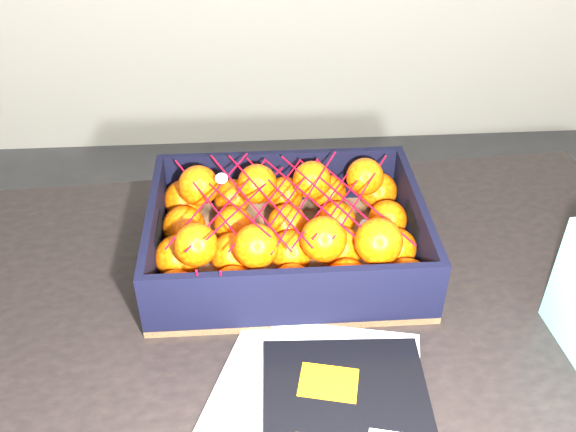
{
  "coord_description": "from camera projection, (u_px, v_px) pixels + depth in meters",
  "views": [
    {
      "loc": [
        0.11,
        -0.73,
        1.43
      ],
      "look_at": [
        0.16,
        0.03,
        0.86
      ],
      "focal_mm": 39.78,
      "sensor_mm": 36.0,
      "label": 1
    }
  ],
  "objects": [
    {
      "name": "table",
      "position": [
        310.0,
        361.0,
        1.0
      ],
      "size": [
        1.25,
        0.87,
        0.75
      ],
      "color": "black",
      "rests_on": "ground"
    },
    {
      "name": "mesh_net",
      "position": [
        283.0,
        203.0,
        0.97
      ],
      "size": [
        0.36,
        0.29,
        0.1
      ],
      "color": "red",
      "rests_on": "clementine_heap"
    },
    {
      "name": "produce_crate",
      "position": [
        287.0,
        243.0,
        1.03
      ],
      "size": [
        0.43,
        0.32,
        0.11
      ],
      "color": "olive",
      "rests_on": "table"
    },
    {
      "name": "magazine_stack",
      "position": [
        325.0,
        418.0,
        0.79
      ],
      "size": [
        0.34,
        0.34,
        0.02
      ],
      "color": "silver",
      "rests_on": "table"
    },
    {
      "name": "clementine_heap",
      "position": [
        285.0,
        232.0,
        1.01
      ],
      "size": [
        0.41,
        0.31,
        0.12
      ],
      "color": "#D84B04",
      "rests_on": "produce_crate"
    }
  ]
}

